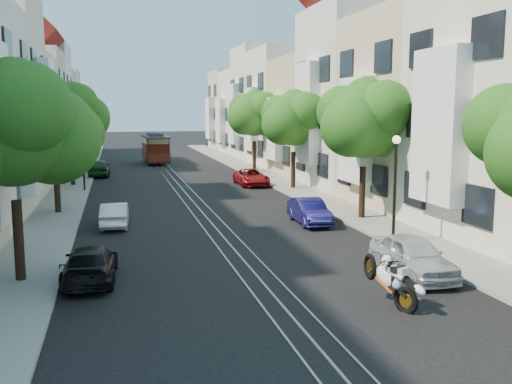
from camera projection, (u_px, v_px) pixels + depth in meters
ground at (173, 178)px, 44.14m from camera, size 200.00×200.00×0.00m
sidewalk_east at (264, 175)px, 45.85m from camera, size 2.50×80.00×0.12m
sidewalk_west at (75, 180)px, 42.42m from camera, size 2.50×80.00×0.12m
rail_left at (166, 179)px, 44.01m from camera, size 0.06×80.00×0.02m
rail_slot at (173, 178)px, 44.14m from camera, size 0.06×80.00×0.02m
rail_right at (180, 178)px, 44.27m from camera, size 0.06×80.00×0.02m
lane_line at (173, 178)px, 44.14m from camera, size 0.08×80.00×0.01m
townhouses_east at (319, 111)px, 46.13m from camera, size 7.75×72.00×12.00m
townhouses_west at (4, 113)px, 40.53m from camera, size 7.75×72.00×11.76m
tree_e_b at (365, 121)px, 26.90m from camera, size 4.93×4.08×6.68m
tree_e_c at (295, 120)px, 37.49m from camera, size 4.84×3.99×6.52m
tree_e_d at (255, 115)px, 48.03m from camera, size 5.01×4.16×6.85m
tree_w_a at (14, 128)px, 16.77m from camera, size 4.93×4.08×6.68m
tree_w_b at (55, 127)px, 28.35m from camera, size 4.72×3.87×6.27m
tree_w_c at (71, 113)px, 38.83m from camera, size 5.13×4.28×7.09m
tree_w_d at (81, 118)px, 49.46m from camera, size 4.84×3.99×6.52m
lamp_east at (395, 172)px, 22.16m from camera, size 0.32×0.32×4.16m
lamp_west at (83, 148)px, 36.48m from camera, size 0.32×0.32×4.16m
sportbike_rider at (391, 278)px, 15.23m from camera, size 0.90×1.88×1.39m
cable_car at (155, 147)px, 56.60m from camera, size 2.47×7.26×2.77m
parked_car_e_near at (413, 256)px, 18.12m from camera, size 1.55×3.84×1.31m
parked_car_e_mid at (309, 211)px, 26.47m from camera, size 1.32×3.59×1.17m
parked_car_e_far at (251, 177)px, 40.00m from camera, size 1.95×4.19×1.16m
parked_car_w_near at (90, 264)px, 17.56m from camera, size 1.72×3.88×1.11m
parked_car_w_mid at (115, 215)px, 25.84m from camera, size 1.31×3.39×1.10m
parked_car_w_far at (99, 168)px, 45.28m from camera, size 1.73×4.09×1.38m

